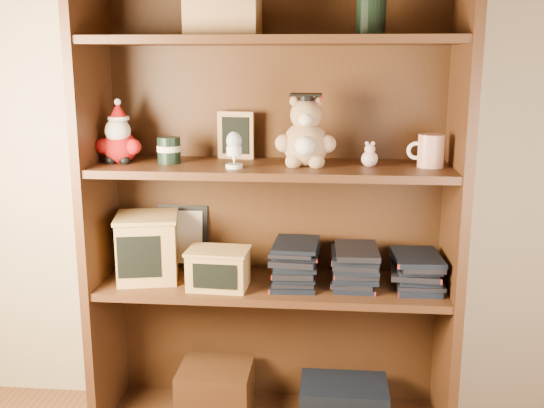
{
  "coord_description": "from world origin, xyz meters",
  "views": [
    {
      "loc": [
        0.15,
        -0.71,
        1.28
      ],
      "look_at": [
        -0.04,
        1.3,
        0.82
      ],
      "focal_mm": 42.0,
      "sensor_mm": 36.0,
      "label": 1
    }
  ],
  "objects_px": {
    "grad_teddy_bear": "(306,138)",
    "teacher_mug": "(430,151)",
    "treats_box": "(148,247)",
    "bookcase": "(273,213)"
  },
  "relations": [
    {
      "from": "grad_teddy_bear",
      "to": "teacher_mug",
      "type": "distance_m",
      "value": 0.39
    },
    {
      "from": "treats_box",
      "to": "teacher_mug",
      "type": "bearing_deg",
      "value": 0.06
    },
    {
      "from": "bookcase",
      "to": "teacher_mug",
      "type": "bearing_deg",
      "value": -5.78
    },
    {
      "from": "bookcase",
      "to": "treats_box",
      "type": "xyz_separation_m",
      "value": [
        -0.42,
        -0.05,
        -0.12
      ]
    },
    {
      "from": "bookcase",
      "to": "treats_box",
      "type": "bearing_deg",
      "value": -173.0
    },
    {
      "from": "grad_teddy_bear",
      "to": "treats_box",
      "type": "bearing_deg",
      "value": 179.34
    },
    {
      "from": "treats_box",
      "to": "bookcase",
      "type": "bearing_deg",
      "value": 7.0
    },
    {
      "from": "grad_teddy_bear",
      "to": "treats_box",
      "type": "distance_m",
      "value": 0.65
    },
    {
      "from": "teacher_mug",
      "to": "treats_box",
      "type": "bearing_deg",
      "value": -179.94
    },
    {
      "from": "treats_box",
      "to": "grad_teddy_bear",
      "type": "bearing_deg",
      "value": -0.66
    }
  ]
}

